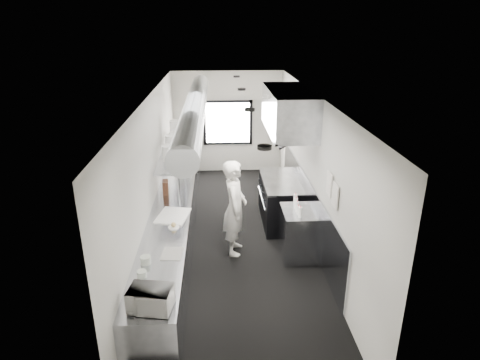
{
  "coord_description": "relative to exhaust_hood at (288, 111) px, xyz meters",
  "views": [
    {
      "loc": [
        -0.31,
        -7.22,
        4.04
      ],
      "look_at": [
        0.1,
        -0.2,
        1.31
      ],
      "focal_mm": 30.91,
      "sensor_mm": 36.0,
      "label": 1
    }
  ],
  "objects": [
    {
      "name": "plate_stack_c",
      "position": [
        -2.29,
        0.5,
        -0.67
      ],
      "size": [
        0.28,
        0.28,
        0.3
      ],
      "primitive_type": "cylinder",
      "rotation": [
        0.0,
        0.0,
        0.4
      ],
      "color": "white",
      "rests_on": "pass_shelf"
    },
    {
      "name": "notice_sheet_b",
      "position": [
        0.37,
        -2.25,
        -0.84
      ],
      "size": [
        0.02,
        0.28,
        0.38
      ],
      "primitive_type": "cube",
      "color": "silver",
      "rests_on": "wall_right"
    },
    {
      "name": "squeeze_bottle_a",
      "position": [
        -0.01,
        -1.65,
        -1.4
      ],
      "size": [
        0.08,
        0.08,
        0.19
      ],
      "primitive_type": "cylinder",
      "rotation": [
        0.0,
        0.0,
        -0.38
      ],
      "color": "white",
      "rests_on": "bottle_station"
    },
    {
      "name": "exhaust_hood",
      "position": [
        0.0,
        0.0,
        0.0
      ],
      "size": [
        0.81,
        2.2,
        0.88
      ],
      "color": "gray",
      "rests_on": "ceiling"
    },
    {
      "name": "wall_back",
      "position": [
        -1.1,
        3.3,
        -0.99
      ],
      "size": [
        3.0,
        0.02,
        2.8
      ],
      "primitive_type": "cube",
      "color": "#BBBAB2",
      "rests_on": "floor"
    },
    {
      "name": "wall_left",
      "position": [
        -2.6,
        -0.7,
        -0.99
      ],
      "size": [
        0.02,
        8.0,
        2.8
      ],
      "primitive_type": "cube",
      "color": "#BBBAB2",
      "rests_on": "floor"
    },
    {
      "name": "pastry",
      "position": [
        -2.14,
        -1.91,
        -1.44
      ],
      "size": [
        0.08,
        0.08,
        0.08
      ],
      "primitive_type": "sphere",
      "color": "tan",
      "rests_on": "small_plate"
    },
    {
      "name": "newspaper",
      "position": [
        -2.08,
        -2.72,
        -1.49
      ],
      "size": [
        0.32,
        0.39,
        0.01
      ],
      "primitive_type": "cube",
      "rotation": [
        0.0,
        0.0,
        -0.08
      ],
      "color": "beige",
      "rests_on": "prep_counter"
    },
    {
      "name": "prep_counter",
      "position": [
        -2.25,
        -1.2,
        -1.94
      ],
      "size": [
        0.7,
        6.0,
        0.9
      ],
      "primitive_type": "cube",
      "color": "gray",
      "rests_on": "floor"
    },
    {
      "name": "notice_sheet_a",
      "position": [
        0.37,
        -1.9,
        -0.79
      ],
      "size": [
        0.02,
        0.28,
        0.38
      ],
      "primitive_type": "cube",
      "color": "silver",
      "rests_on": "wall_right"
    },
    {
      "name": "floor",
      "position": [
        -1.1,
        -0.7,
        -2.39
      ],
      "size": [
        3.0,
        8.0,
        0.01
      ],
      "primitive_type": "cube",
      "color": "black",
      "rests_on": "ground"
    },
    {
      "name": "pass_shelf",
      "position": [
        -2.29,
        0.3,
        -0.86
      ],
      "size": [
        0.45,
        3.0,
        0.68
      ],
      "color": "gray",
      "rests_on": "prep_counter"
    },
    {
      "name": "plate_stack_a",
      "position": [
        -2.31,
        -0.48,
        -0.67
      ],
      "size": [
        0.31,
        0.31,
        0.3
      ],
      "primitive_type": "cylinder",
      "rotation": [
        0.0,
        0.0,
        -0.23
      ],
      "color": "white",
      "rests_on": "pass_shelf"
    },
    {
      "name": "far_work_table",
      "position": [
        -2.25,
        2.5,
        -1.94
      ],
      "size": [
        0.7,
        1.2,
        0.9
      ],
      "primitive_type": "cube",
      "color": "gray",
      "rests_on": "floor"
    },
    {
      "name": "wall_front",
      "position": [
        -1.1,
        -4.7,
        -0.99
      ],
      "size": [
        3.0,
        0.02,
        2.8
      ],
      "primitive_type": "cube",
      "color": "#BBBAB2",
      "rests_on": "floor"
    },
    {
      "name": "small_plate",
      "position": [
        -2.14,
        -1.91,
        -1.48
      ],
      "size": [
        0.18,
        0.18,
        0.01
      ],
      "primitive_type": "cylinder",
      "rotation": [
        0.0,
        0.0,
        -0.03
      ],
      "color": "white",
      "rests_on": "prep_counter"
    },
    {
      "name": "microwave",
      "position": [
        -2.21,
        -3.93,
        -1.35
      ],
      "size": [
        0.51,
        0.42,
        0.27
      ],
      "primitive_type": "imported",
      "rotation": [
        0.0,
        0.0,
        -0.17
      ],
      "color": "white",
      "rests_on": "prep_counter"
    },
    {
      "name": "squeeze_bottle_e",
      "position": [
        -0.0,
        -1.12,
        -1.39
      ],
      "size": [
        0.07,
        0.07,
        0.2
      ],
      "primitive_type": "cylinder",
      "rotation": [
        0.0,
        0.0,
        0.1
      ],
      "color": "white",
      "rests_on": "bottle_station"
    },
    {
      "name": "deli_tub_a",
      "position": [
        -2.42,
        -3.27,
        -1.44
      ],
      "size": [
        0.15,
        0.15,
        0.09
      ],
      "primitive_type": "cylinder",
      "rotation": [
        0.0,
        0.0,
        -0.19
      ],
      "color": "beige",
      "rests_on": "prep_counter"
    },
    {
      "name": "bottle_station",
      "position": [
        0.05,
        -1.4,
        -1.94
      ],
      "size": [
        0.65,
        0.8,
        0.9
      ],
      "primitive_type": "cube",
      "color": "gray",
      "rests_on": "floor"
    },
    {
      "name": "hvac_duct",
      "position": [
        -1.8,
        -0.3,
        0.16
      ],
      "size": [
        0.4,
        6.4,
        0.4
      ],
      "primitive_type": "cylinder",
      "rotation": [
        1.57,
        0.0,
        0.0
      ],
      "color": "#9A9EA2",
      "rests_on": "ceiling"
    },
    {
      "name": "service_window",
      "position": [
        -1.1,
        3.26,
        -0.99
      ],
      "size": [
        1.36,
        0.05,
        1.25
      ],
      "color": "white",
      "rests_on": "wall_back"
    },
    {
      "name": "plate_stack_b",
      "position": [
        -2.31,
        0.11,
        -0.65
      ],
      "size": [
        0.27,
        0.27,
        0.34
      ],
      "primitive_type": "cylinder",
      "rotation": [
        0.0,
        0.0,
        0.04
      ],
      "color": "white",
      "rests_on": "pass_shelf"
    },
    {
      "name": "deli_tub_b",
      "position": [
        -2.42,
        -2.95,
        -1.44
      ],
      "size": [
        0.16,
        0.16,
        0.11
      ],
      "primitive_type": "cylinder",
      "rotation": [
        0.0,
        0.0,
        0.05
      ],
      "color": "beige",
      "rests_on": "prep_counter"
    },
    {
      "name": "range",
      "position": [
        -0.06,
        0.0,
        -1.92
      ],
      "size": [
        0.88,
        1.6,
        0.94
      ],
      "color": "black",
      "rests_on": "floor"
    },
    {
      "name": "plate_stack_d",
      "position": [
        -2.32,
        1.12,
        -0.62
      ],
      "size": [
        0.31,
        0.31,
        0.4
      ],
      "primitive_type": "cylinder",
      "rotation": [
        0.0,
        0.0,
        -0.2
      ],
      "color": "white",
      "rests_on": "pass_shelf"
    },
    {
      "name": "ceiling",
      "position": [
        -1.1,
        -0.7,
        0.41
      ],
      "size": [
        3.0,
        8.0,
        0.01
      ],
      "primitive_type": "cube",
      "color": "white",
      "rests_on": "wall_back"
    },
    {
      "name": "cutting_board",
      "position": [
        -2.19,
        -1.49,
        -1.48
      ],
      "size": [
        0.61,
        0.74,
        0.02
      ],
      "primitive_type": "cube",
      "rotation": [
        0.0,
        0.0,
        -0.21
      ],
      "color": "white",
      "rests_on": "prep_counter"
    },
    {
      "name": "line_cook",
      "position": [
        -1.11,
        -1.18,
        -1.5
      ],
      "size": [
        0.49,
        0.69,
        1.78
      ],
      "primitive_type": "imported",
      "rotation": [
        0.0,
        0.0,
        1.47
      ],
      "color": "silver",
      "rests_on": "floor"
    },
    {
      "name": "wall_cladding",
      "position": [
        0.38,
        -0.4,
        -1.84
      ],
      "size": [
        0.03,
        5.5,
        1.1
      ],
      "primitive_type": "cube",
      "color": "gray",
      "rests_on": "wall_right"
    },
    {
      "name": "squeeze_bottle_d",
      "position": [
        -0.02,
        -1.28,
        -1.39
      ],
      "size": [
        0.07,
        0.07,
        0.19
      ],
      "primitive_type": "cylinder",
      "rotation": [
        0.0,
        0.0,
        0.18
      ],
      "color": "white",
      "rests_on": "bottle_station"
    },
    {
      "name": "knife_block",
      "position": [
        -2.42,
        -0.47,
        -1.36
      ],
      "size": [
        0.13,
        0.24,
        0.26
      ],
      "primitive_type": "cube",
      "rotation": [
        0.0,
        0.0,
        0.09
      ],
      "color": "brown",
      "rests_on": "prep_counter"
    },
    {
      "name": "squeeze_bottle_c",
      "position": [
        -0.03,
        -1.42,
        -1.4
      ],
      "size": [
        0.08,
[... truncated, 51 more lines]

